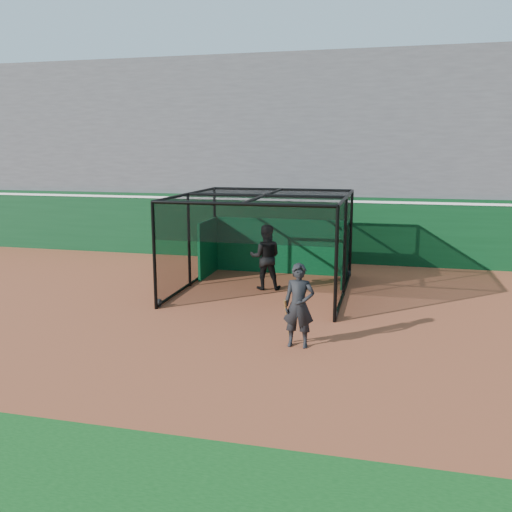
# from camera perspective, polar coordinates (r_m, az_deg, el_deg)

# --- Properties ---
(ground) EXTENTS (120.00, 120.00, 0.00)m
(ground) POSITION_cam_1_polar(r_m,az_deg,el_deg) (13.30, -4.42, -7.45)
(ground) COLOR #984A2C
(ground) RESTS_ON ground
(outfield_wall) EXTENTS (50.00, 0.50, 2.50)m
(outfield_wall) POSITION_cam_1_polar(r_m,az_deg,el_deg) (21.06, 2.73, 3.10)
(outfield_wall) COLOR #093316
(outfield_wall) RESTS_ON ground
(grandstand) EXTENTS (50.00, 7.85, 8.95)m
(grandstand) POSITION_cam_1_polar(r_m,az_deg,el_deg) (24.56, 4.52, 11.68)
(grandstand) COLOR #4C4C4F
(grandstand) RESTS_ON ground
(batting_cage) EXTENTS (4.90, 5.28, 2.90)m
(batting_cage) POSITION_cam_1_polar(r_m,az_deg,el_deg) (16.30, 0.88, 1.29)
(batting_cage) COLOR black
(batting_cage) RESTS_ON ground
(batter) EXTENTS (1.09, 0.92, 2.00)m
(batter) POSITION_cam_1_polar(r_m,az_deg,el_deg) (16.56, 1.01, -0.11)
(batter) COLOR black
(batter) RESTS_ON ground
(on_deck_player) EXTENTS (0.68, 0.46, 1.85)m
(on_deck_player) POSITION_cam_1_polar(r_m,az_deg,el_deg) (11.77, 4.52, -5.24)
(on_deck_player) COLOR black
(on_deck_player) RESTS_ON ground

